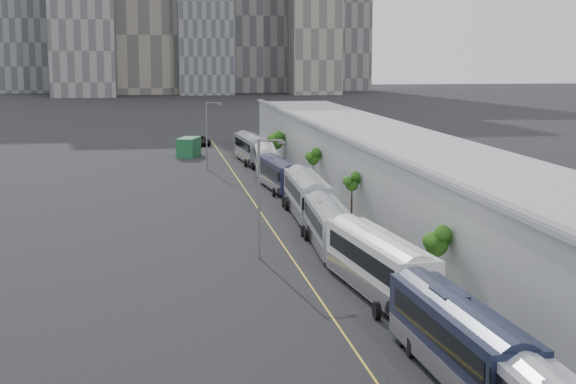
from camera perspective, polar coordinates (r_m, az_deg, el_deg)
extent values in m
cube|color=gray|center=(79.08, 6.56, -2.18)|extent=(10.00, 170.00, 0.12)
cube|color=gold|center=(77.03, -1.00, -2.46)|extent=(0.12, 160.00, 0.02)
cube|color=gray|center=(79.65, 9.38, 0.27)|extent=(12.00, 160.00, 6.80)
cube|color=gray|center=(79.32, 9.43, 2.02)|extent=(12.45, 160.40, 2.57)
cube|color=gray|center=(77.56, 5.30, 2.81)|extent=(0.30, 160.00, 0.40)
cube|color=#151A31|center=(42.83, 10.99, -9.34)|extent=(3.15, 13.36, 3.21)
cube|color=black|center=(42.47, 11.10, -8.69)|extent=(3.15, 11.77, 1.09)
cube|color=silver|center=(43.16, 10.94, -10.64)|extent=(3.18, 13.09, 1.03)
cube|color=#151A31|center=(43.70, 10.38, -6.54)|extent=(1.41, 2.29, 0.31)
cube|color=white|center=(56.43, 5.88, -4.65)|extent=(4.12, 14.07, 3.36)
cube|color=black|center=(56.09, 5.94, -4.10)|extent=(4.01, 12.42, 1.14)
cube|color=silver|center=(56.70, 5.86, -5.70)|extent=(4.13, 13.79, 1.07)
cube|color=white|center=(57.55, 5.51, -2.50)|extent=(1.61, 2.47, 0.32)
cube|color=gray|center=(69.68, 2.63, -2.16)|extent=(3.22, 12.57, 3.02)
cube|color=black|center=(69.40, 2.66, -1.75)|extent=(3.19, 11.08, 1.03)
cube|color=silver|center=(69.88, 2.62, -2.94)|extent=(3.24, 12.33, 0.97)
cube|color=gray|center=(70.77, 2.41, -0.62)|extent=(1.37, 2.18, 0.29)
cube|color=#979AA0|center=(83.15, 1.20, -0.18)|extent=(3.30, 13.92, 3.35)
cube|color=black|center=(82.85, 1.22, 0.20)|extent=(3.30, 12.27, 1.14)
cube|color=silver|center=(83.33, 1.19, -0.91)|extent=(3.33, 13.65, 1.07)
cube|color=#979AA0|center=(84.43, 1.02, 1.22)|extent=(1.47, 2.39, 0.32)
cube|color=#151931|center=(98.97, -0.58, 1.15)|extent=(3.37, 12.23, 2.93)
cube|color=black|center=(98.71, -0.57, 1.43)|extent=(3.31, 10.79, 0.99)
cube|color=silver|center=(99.10, -0.58, 0.61)|extent=(3.39, 11.99, 0.94)
cube|color=#151931|center=(100.13, -0.69, 2.16)|extent=(1.37, 2.13, 0.28)
cube|color=silver|center=(113.40, -1.50, 2.17)|extent=(3.53, 12.57, 3.01)
cube|color=black|center=(113.15, -1.49, 2.43)|extent=(3.46, 11.09, 1.02)
cube|color=silver|center=(113.52, -1.50, 1.69)|extent=(3.55, 12.33, 0.96)
cube|color=silver|center=(114.63, -1.60, 3.08)|extent=(1.42, 2.20, 0.29)
cube|color=slate|center=(124.34, -2.39, 2.85)|extent=(3.55, 13.63, 3.27)
cube|color=black|center=(124.08, -2.38, 3.11)|extent=(3.50, 12.02, 1.11)
cube|color=silver|center=(124.46, -2.39, 2.37)|extent=(3.57, 13.36, 1.05)
cube|color=slate|center=(125.70, -2.47, 3.73)|extent=(1.49, 2.36, 0.31)
cylinder|color=black|center=(57.26, 9.54, -4.83)|extent=(0.18, 0.18, 3.50)
sphere|color=#285A14|center=(56.88, 9.58, -3.18)|extent=(1.50, 1.50, 1.50)
cylinder|color=black|center=(80.85, 4.13, -0.60)|extent=(0.18, 0.18, 3.72)
sphere|color=#285A14|center=(80.58, 4.15, 0.61)|extent=(1.19, 1.19, 1.19)
cylinder|color=black|center=(99.38, 1.64, 1.23)|extent=(0.18, 0.18, 3.77)
sphere|color=#285A14|center=(99.16, 1.65, 2.25)|extent=(1.36, 1.36, 1.36)
cylinder|color=black|center=(126.50, -0.78, 2.71)|extent=(0.18, 0.18, 2.91)
sphere|color=#285A14|center=(126.34, -0.79, 3.40)|extent=(2.14, 2.14, 2.14)
cylinder|color=#59595E|center=(65.63, -1.88, -0.49)|extent=(0.18, 0.18, 9.00)
cylinder|color=#59595E|center=(65.16, -1.12, 3.35)|extent=(1.80, 0.14, 0.14)
cube|color=#59595E|center=(65.29, -0.42, 3.23)|extent=(0.50, 0.22, 0.18)
cylinder|color=#59595E|center=(116.81, -5.28, 3.63)|extent=(0.18, 0.18, 8.89)
cylinder|color=#59595E|center=(116.54, -4.87, 5.76)|extent=(1.80, 0.14, 0.14)
cube|color=#59595E|center=(116.60, -4.47, 5.69)|extent=(0.50, 0.22, 0.18)
cube|color=#164928|center=(131.89, -6.43, 2.90)|extent=(3.92, 5.86, 2.83)
imported|color=black|center=(147.78, -5.67, 3.31)|extent=(3.47, 5.90, 1.54)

